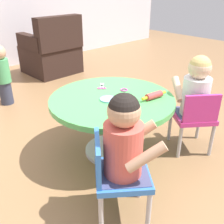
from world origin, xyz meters
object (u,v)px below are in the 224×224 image
seated_child_right (196,88)px  toddler_standing (2,73)px  child_chair_left (116,174)px  armchair_dark (52,53)px  seated_child_left (124,139)px  child_chair_right (194,117)px  craft_table (112,110)px  rolling_pin (154,95)px  craft_scissors (102,87)px

seated_child_right → toddler_standing: (-0.76, 1.91, -0.17)m
child_chair_left → seated_child_right: (0.95, 0.10, 0.23)m
seated_child_right → armchair_dark: size_ratio=0.60×
seated_child_left → child_chair_right: 0.93m
craft_table → seated_child_left: (-0.39, -0.52, 0.15)m
seated_child_left → rolling_pin: bearing=25.6°
child_chair_right → rolling_pin: rolling_pin is taller
seated_child_left → armchair_dark: bearing=66.4°
craft_table → craft_scissors: (0.08, 0.21, 0.11)m
seated_child_left → seated_child_right: (0.92, 0.13, 0.00)m
toddler_standing → rolling_pin: bearing=-75.6°
child_chair_right → seated_child_right: size_ratio=1.05×
child_chair_left → craft_table: bearing=49.2°
seated_child_right → toddler_standing: size_ratio=0.76×
child_chair_left → armchair_dark: size_ratio=0.63×
seated_child_left → toddler_standing: 2.06m
craft_table → seated_child_left: seated_child_left is taller
craft_table → seated_child_right: (0.52, -0.39, 0.15)m
seated_child_left → toddler_standing: size_ratio=0.76×
child_chair_left → seated_child_left: bearing=-37.8°
child_chair_left → rolling_pin: bearing=22.7°
armchair_dark → toddler_standing: (-1.00, -0.62, 0.05)m
seated_child_right → armchair_dark: (0.25, 2.54, -0.22)m
child_chair_left → rolling_pin: 0.72m
seated_child_left → seated_child_right: same height
craft_scissors → armchair_dark: bearing=70.4°
craft_table → child_chair_right: size_ratio=1.76×
child_chair_left → child_chair_right: bearing=4.5°
seated_child_right → rolling_pin: 0.35m
armchair_dark → toddler_standing: armchair_dark is taller
seated_child_left → child_chair_left: bearing=142.2°
toddler_standing → rolling_pin: toddler_standing is taller
armchair_dark → craft_table: bearing=-109.7°
armchair_dark → rolling_pin: size_ratio=3.68×
seated_child_right → child_chair_left: bearing=-173.7°
rolling_pin → child_chair_left: bearing=-157.3°
craft_table → craft_scissors: 0.25m
seated_child_right → craft_scissors: (-0.44, 0.60, -0.04)m
child_chair_left → seated_child_left: 0.23m
child_chair_left → child_chair_right: same height
child_chair_right → child_chair_left: bearing=-175.5°
seated_child_right → armchair_dark: armchair_dark is taller
toddler_standing → child_chair_right: bearing=-69.4°
toddler_standing → rolling_pin: 1.81m
toddler_standing → craft_scissors: size_ratio=5.01×
toddler_standing → child_chair_left: bearing=-95.4°
rolling_pin → craft_scissors: size_ratio=1.72×
craft_table → seated_child_right: 0.67m
seated_child_left → craft_scissors: bearing=56.9°
child_chair_left → rolling_pin: rolling_pin is taller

